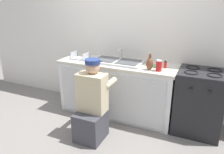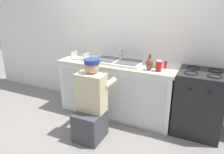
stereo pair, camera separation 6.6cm
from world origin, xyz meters
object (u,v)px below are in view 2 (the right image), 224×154
(plumber_person, at_px, (91,107))
(spice_bottle_red, at_px, (165,65))
(stove_range, at_px, (199,102))
(cell_phone, at_px, (156,66))
(soda_cup_red, at_px, (159,66))
(vase_decorative, at_px, (149,64))
(sink_double_basin, at_px, (118,61))
(dish_rack_tray, at_px, (81,57))

(plumber_person, height_order, spice_bottle_red, plumber_person)
(stove_range, relative_size, cell_phone, 6.55)
(soda_cup_red, distance_m, vase_decorative, 0.13)
(plumber_person, bearing_deg, soda_cup_red, 39.93)
(cell_phone, height_order, vase_decorative, vase_decorative)
(sink_double_basin, bearing_deg, dish_rack_tray, -175.74)
(plumber_person, relative_size, dish_rack_tray, 3.94)
(stove_range, height_order, plumber_person, plumber_person)
(plumber_person, distance_m, soda_cup_red, 1.07)
(plumber_person, relative_size, cell_phone, 7.89)
(sink_double_basin, bearing_deg, cell_phone, 3.47)
(spice_bottle_red, height_order, vase_decorative, vase_decorative)
(stove_range, bearing_deg, spice_bottle_red, 178.37)
(spice_bottle_red, height_order, dish_rack_tray, dish_rack_tray)
(soda_cup_red, height_order, vase_decorative, vase_decorative)
(sink_double_basin, relative_size, spice_bottle_red, 7.62)
(dish_rack_tray, distance_m, vase_decorative, 1.21)
(sink_double_basin, bearing_deg, stove_range, -0.10)
(spice_bottle_red, bearing_deg, vase_decorative, -136.99)
(sink_double_basin, xyz_separation_m, plumber_person, (-0.04, -0.77, -0.44))
(stove_range, distance_m, cell_phone, 0.78)
(sink_double_basin, xyz_separation_m, stove_range, (1.25, -0.00, -0.45))
(plumber_person, relative_size, spice_bottle_red, 10.52)
(spice_bottle_red, distance_m, vase_decorative, 0.26)
(sink_double_basin, distance_m, soda_cup_red, 0.71)
(soda_cup_red, bearing_deg, plumber_person, -140.07)
(spice_bottle_red, xyz_separation_m, cell_phone, (-0.14, 0.02, -0.04))
(sink_double_basin, height_order, cell_phone, sink_double_basin)
(dish_rack_tray, bearing_deg, soda_cup_red, -4.74)
(dish_rack_tray, xyz_separation_m, vase_decorative, (1.20, -0.11, 0.07))
(stove_range, relative_size, spice_bottle_red, 8.74)
(sink_double_basin, xyz_separation_m, spice_bottle_red, (0.74, 0.01, 0.03))
(stove_range, relative_size, dish_rack_tray, 3.28)
(dish_rack_tray, height_order, vase_decorative, vase_decorative)
(sink_double_basin, relative_size, stove_range, 0.87)
(spice_bottle_red, relative_size, cell_phone, 0.75)
(plumber_person, xyz_separation_m, spice_bottle_red, (0.79, 0.78, 0.47))
(soda_cup_red, bearing_deg, vase_decorative, -178.48)
(dish_rack_tray, bearing_deg, spice_bottle_red, 2.49)
(spice_bottle_red, bearing_deg, cell_phone, 170.35)
(spice_bottle_red, bearing_deg, sink_double_basin, -179.05)
(dish_rack_tray, relative_size, soda_cup_red, 1.84)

